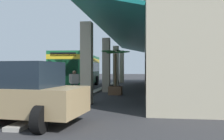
{
  "coord_description": "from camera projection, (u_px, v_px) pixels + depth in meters",
  "views": [
    {
      "loc": [
        23.01,
        6.19,
        1.74
      ],
      "look_at": [
        2.9,
        3.46,
        1.65
      ],
      "focal_mm": 38.3,
      "sensor_mm": 36.0,
      "label": 1
    }
  ],
  "objects": [
    {
      "name": "ground",
      "position": [
        164.0,
        87.0,
        22.56
      ],
      "size": [
        120.0,
        120.0,
        0.0
      ],
      "primitive_type": "plane",
      "color": "#2D2D30"
    },
    {
      "name": "pedestrian",
      "position": [
        74.0,
        82.0,
        15.03
      ],
      "size": [
        0.46,
        0.6,
        1.64
      ],
      "color": "#38383D",
      "rests_on": "ground"
    },
    {
      "name": "transit_bus",
      "position": [
        79.0,
        68.0,
        23.03
      ],
      "size": [
        11.34,
        3.27,
        3.34
      ],
      "color": "#196638",
      "rests_on": "ground"
    },
    {
      "name": "parked_suv_tan",
      "position": [
        10.0,
        91.0,
        7.76
      ],
      "size": [
        3.04,
        4.98,
        1.97
      ],
      "color": "#9E845B",
      "rests_on": "ground"
    },
    {
      "name": "potted_palm",
      "position": [
        115.0,
        83.0,
        16.15
      ],
      "size": [
        1.77,
        2.02,
        3.11
      ],
      "color": "brown",
      "rests_on": "ground"
    },
    {
      "name": "curb_strip",
      "position": [
        103.0,
        88.0,
        21.23
      ],
      "size": [
        29.65,
        0.5,
        0.12
      ],
      "primitive_type": "cube",
      "color": "#9E998E",
      "rests_on": "ground"
    },
    {
      "name": "plaza_building",
      "position": [
        217.0,
        42.0,
        19.92
      ],
      "size": [
        25.01,
        15.34,
        8.01
      ],
      "color": "#B2A88E",
      "rests_on": "ground"
    }
  ]
}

